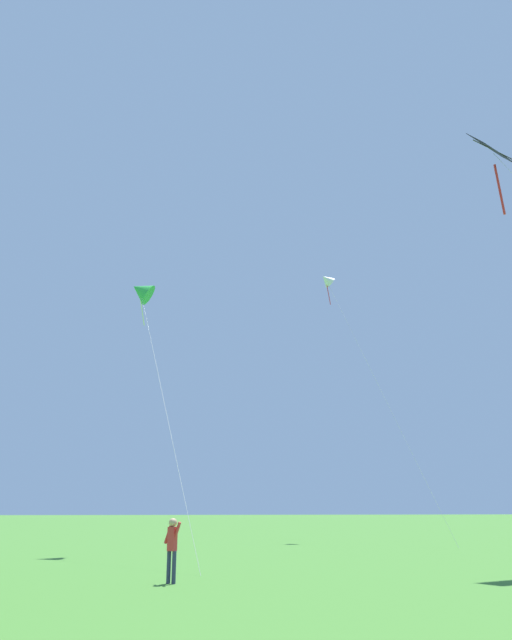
# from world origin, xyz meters

# --- Properties ---
(kite_black_large) EXTENTS (3.88, 9.58, 16.39)m
(kite_black_large) POSITION_xyz_m (10.66, 18.54, 14.88)
(kite_black_large) COLOR black
(kite_black_large) RESTS_ON ground_plane
(kite_green_small) EXTENTS (3.04, 11.32, 12.57)m
(kite_green_small) POSITION_xyz_m (-3.19, 27.60, 11.86)
(kite_green_small) COLOR green
(kite_green_small) RESTS_ON ground_plane
(kite_white_distant) EXTENTS (3.99, 9.92, 17.24)m
(kite_white_distant) POSITION_xyz_m (8.90, 37.35, 16.64)
(kite_white_distant) COLOR white
(kite_white_distant) RESTS_ON ground_plane
(person_with_spool) EXTENTS (0.44, 0.37, 1.56)m
(person_with_spool) POSITION_xyz_m (-1.78, 15.12, 0.94)
(person_with_spool) COLOR #2D3351
(person_with_spool) RESTS_ON ground_plane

